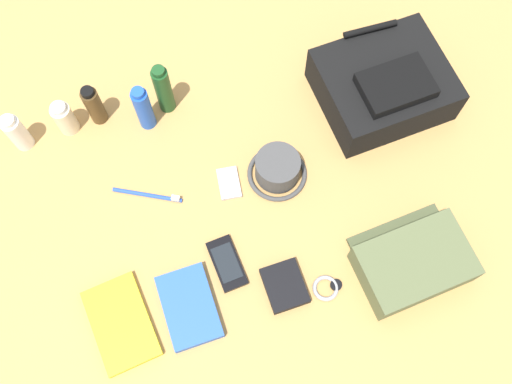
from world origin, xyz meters
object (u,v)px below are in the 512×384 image
at_px(shampoo_bottle, 163,89).
at_px(paperback_novel, 121,323).
at_px(bucket_hat, 277,169).
at_px(wallet, 283,286).
at_px(travel_guidebook, 189,307).
at_px(media_player, 229,183).
at_px(wristwatch, 327,288).
at_px(backpack, 384,85).
at_px(cell_phone, 227,263).
at_px(cologne_bottle, 94,105).
at_px(lotion_bottle, 64,118).
at_px(toothbrush, 151,195).
at_px(toiletry_pouch, 413,262).
at_px(deodorant_spray, 143,108).
at_px(toothpaste_tube, 17,132).

xyz_separation_m(shampoo_bottle, paperback_novel, (-0.24, -0.53, -0.08)).
distance_m(bucket_hat, wallet, 0.29).
relative_size(travel_guidebook, media_player, 2.07).
bearing_deg(wristwatch, media_player, 114.91).
relative_size(backpack, cell_phone, 2.52).
bearing_deg(travel_guidebook, cell_phone, 34.49).
distance_m(shampoo_bottle, wallet, 0.58).
bearing_deg(bucket_hat, paperback_novel, -150.63).
relative_size(cologne_bottle, wristwatch, 1.91).
bearing_deg(media_player, shampoo_bottle, 110.01).
xyz_separation_m(lotion_bottle, cell_phone, (0.30, -0.47, -0.05)).
bearing_deg(media_player, lotion_bottle, 142.49).
bearing_deg(wristwatch, lotion_bottle, 130.36).
xyz_separation_m(paperback_novel, cell_phone, (0.27, 0.07, -0.00)).
bearing_deg(toothbrush, travel_guidebook, -85.59).
bearing_deg(wallet, toiletry_pouch, -9.35).
bearing_deg(wallet, travel_guidebook, 173.68).
distance_m(cologne_bottle, paperback_novel, 0.55).
bearing_deg(deodorant_spray, wristwatch, -60.95).
height_order(toothpaste_tube, media_player, toothpaste_tube).
bearing_deg(cell_phone, shampoo_bottle, 94.36).
distance_m(toiletry_pouch, toothbrush, 0.66).
height_order(bucket_hat, wristwatch, bucket_hat).
xyz_separation_m(bucket_hat, media_player, (-0.12, 0.01, -0.03)).
xyz_separation_m(deodorant_spray, paperback_novel, (-0.18, -0.50, -0.07)).
relative_size(deodorant_spray, media_player, 1.78).
relative_size(wristwatch, wallet, 0.65).
relative_size(toiletry_pouch, toothbrush, 1.65).
bearing_deg(lotion_bottle, deodorant_spray, -12.52).
xyz_separation_m(cologne_bottle, media_player, (0.28, -0.28, -0.06)).
xyz_separation_m(deodorant_spray, toothbrush, (-0.04, -0.21, -0.07)).
bearing_deg(wristwatch, cell_phone, 149.49).
bearing_deg(toothpaste_tube, paperback_novel, -74.63).
bearing_deg(toothpaste_tube, travel_guidebook, -60.45).
bearing_deg(bucket_hat, cell_phone, -134.38).
bearing_deg(cologne_bottle, backpack, -11.85).
xyz_separation_m(travel_guidebook, cell_phone, (0.11, 0.08, -0.01)).
relative_size(bucket_hat, lotion_bottle, 1.40).
bearing_deg(travel_guidebook, wristwatch, -8.37).
relative_size(lotion_bottle, paperback_novel, 0.49).
relative_size(media_player, wristwatch, 1.25).
relative_size(deodorant_spray, cell_phone, 1.17).
relative_size(bucket_hat, cologne_bottle, 1.12).
distance_m(toothpaste_tube, wristwatch, 0.86).
height_order(toiletry_pouch, deodorant_spray, deodorant_spray).
distance_m(deodorant_spray, media_player, 0.29).
distance_m(travel_guidebook, toothbrush, 0.30).
bearing_deg(travel_guidebook, deodorant_spray, 88.24).
distance_m(cologne_bottle, deodorant_spray, 0.13).
xyz_separation_m(lotion_bottle, cologne_bottle, (0.08, 0.01, 0.01)).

